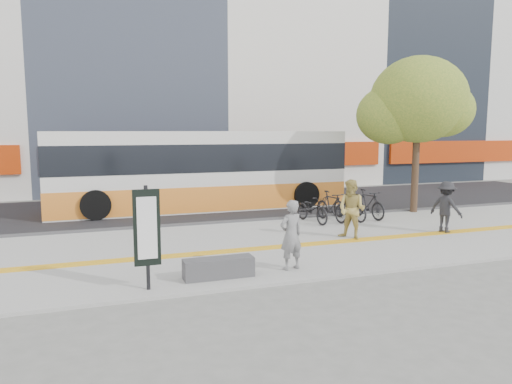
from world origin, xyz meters
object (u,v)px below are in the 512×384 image
object	(u,v)px
bus	(201,172)
seated_woman	(291,235)
street_tree	(416,102)
signboard	(147,229)
bench	(219,268)
pedestrian_tan	(352,209)
pedestrian_dark	(446,207)

from	to	relation	value
bus	seated_woman	bearing A→B (deg)	-89.99
street_tree	bus	bearing A→B (deg)	155.26
signboard	seated_woman	distance (m)	3.45
bench	street_tree	distance (m)	12.23
bench	pedestrian_tan	world-z (taller)	pedestrian_tan
signboard	pedestrian_tan	world-z (taller)	signboard
street_tree	signboard	bearing A→B (deg)	-150.93
signboard	street_tree	size ratio (longest dim) A/B	0.35
seated_woman	signboard	bearing A→B (deg)	-6.41
street_tree	pedestrian_dark	xyz separation A→B (m)	(-1.54, -3.77, -3.60)
bench	signboard	bearing A→B (deg)	-169.19
signboard	seated_woman	world-z (taller)	signboard
bus	pedestrian_tan	xyz separation A→B (m)	(3.06, -7.25, -0.62)
pedestrian_tan	pedestrian_dark	size ratio (longest dim) A/B	1.09
bench	pedestrian_dark	bearing A→B (deg)	15.29
bench	street_tree	size ratio (longest dim) A/B	0.25
signboard	bus	world-z (taller)	bus
seated_woman	bench	bearing A→B (deg)	-10.70
bus	pedestrian_dark	xyz separation A→B (m)	(6.44, -7.45, -0.69)
bus	pedestrian_tan	bearing A→B (deg)	-67.10
bus	bench	bearing A→B (deg)	-100.50
bench	pedestrian_dark	distance (m)	8.57
bench	seated_woman	bearing A→B (deg)	1.78
pedestrian_dark	street_tree	bearing A→B (deg)	-43.60
signboard	seated_woman	size ratio (longest dim) A/B	1.31
street_tree	pedestrian_tan	bearing A→B (deg)	-144.05
bus	seated_woman	world-z (taller)	bus
signboard	bus	distance (m)	10.57
pedestrian_dark	seated_woman	bearing A→B (deg)	87.46
seated_woman	pedestrian_dark	xyz separation A→B (m)	(6.44, 2.20, -0.01)
pedestrian_dark	bench	bearing A→B (deg)	83.91
signboard	street_tree	distance (m)	13.40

